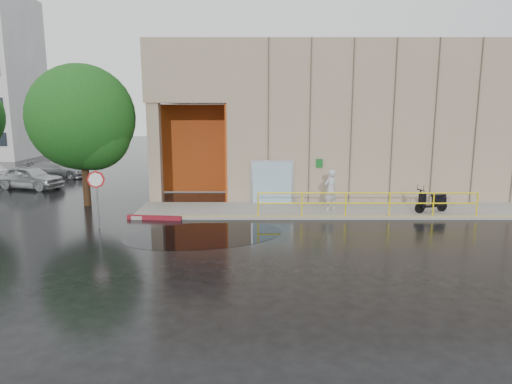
{
  "coord_description": "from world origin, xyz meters",
  "views": [
    {
      "loc": [
        -0.57,
        -16.15,
        4.82
      ],
      "look_at": [
        -0.59,
        3.0,
        1.23
      ],
      "focal_mm": 32.0,
      "sensor_mm": 36.0,
      "label": 1
    }
  ],
  "objects_px": {
    "scooter": "(432,196)",
    "car_c": "(57,169)",
    "red_curb": "(154,218)",
    "tree_near": "(85,122)",
    "person": "(331,190)",
    "car_a": "(30,177)",
    "stop_sign": "(96,186)"
  },
  "relations": [
    {
      "from": "car_a",
      "to": "car_c",
      "type": "xyz_separation_m",
      "value": [
        -0.15,
        4.19,
        -0.1
      ]
    },
    {
      "from": "stop_sign",
      "to": "tree_near",
      "type": "distance_m",
      "value": 5.29
    },
    {
      "from": "car_a",
      "to": "car_c",
      "type": "height_order",
      "value": "car_a"
    },
    {
      "from": "scooter",
      "to": "stop_sign",
      "type": "height_order",
      "value": "stop_sign"
    },
    {
      "from": "stop_sign",
      "to": "person",
      "type": "bearing_deg",
      "value": 26.95
    },
    {
      "from": "scooter",
      "to": "stop_sign",
      "type": "xyz_separation_m",
      "value": [
        -14.21,
        -2.23,
        0.84
      ]
    },
    {
      "from": "car_a",
      "to": "stop_sign",
      "type": "bearing_deg",
      "value": -125.55
    },
    {
      "from": "stop_sign",
      "to": "red_curb",
      "type": "bearing_deg",
      "value": 48.71
    },
    {
      "from": "car_c",
      "to": "tree_near",
      "type": "relative_size",
      "value": 0.59
    },
    {
      "from": "person",
      "to": "red_curb",
      "type": "bearing_deg",
      "value": -24.03
    },
    {
      "from": "stop_sign",
      "to": "car_a",
      "type": "bearing_deg",
      "value": 140.55
    },
    {
      "from": "stop_sign",
      "to": "scooter",
      "type": "bearing_deg",
      "value": 21.05
    },
    {
      "from": "red_curb",
      "to": "car_c",
      "type": "distance_m",
      "value": 15.0
    },
    {
      "from": "red_curb",
      "to": "car_a",
      "type": "relative_size",
      "value": 0.59
    },
    {
      "from": "tree_near",
      "to": "person",
      "type": "bearing_deg",
      "value": -8.54
    },
    {
      "from": "person",
      "to": "scooter",
      "type": "height_order",
      "value": "person"
    },
    {
      "from": "stop_sign",
      "to": "car_a",
      "type": "relative_size",
      "value": 0.58
    },
    {
      "from": "scooter",
      "to": "car_a",
      "type": "xyz_separation_m",
      "value": [
        -21.38,
        6.8,
        -0.2
      ]
    },
    {
      "from": "car_a",
      "to": "person",
      "type": "bearing_deg",
      "value": -94.94
    },
    {
      "from": "car_c",
      "to": "tree_near",
      "type": "distance_m",
      "value": 11.01
    },
    {
      "from": "tree_near",
      "to": "stop_sign",
      "type": "bearing_deg",
      "value": -66.22
    },
    {
      "from": "person",
      "to": "car_c",
      "type": "xyz_separation_m",
      "value": [
        -17.03,
        10.65,
        -0.51
      ]
    },
    {
      "from": "tree_near",
      "to": "red_curb",
      "type": "bearing_deg",
      "value": -37.17
    },
    {
      "from": "person",
      "to": "scooter",
      "type": "distance_m",
      "value": 4.52
    },
    {
      "from": "stop_sign",
      "to": "car_c",
      "type": "distance_m",
      "value": 15.16
    },
    {
      "from": "person",
      "to": "scooter",
      "type": "xyz_separation_m",
      "value": [
        4.5,
        -0.34,
        -0.21
      ]
    },
    {
      "from": "scooter",
      "to": "car_a",
      "type": "height_order",
      "value": "scooter"
    },
    {
      "from": "red_curb",
      "to": "person",
      "type": "bearing_deg",
      "value": 8.39
    },
    {
      "from": "scooter",
      "to": "car_c",
      "type": "xyz_separation_m",
      "value": [
        -21.53,
        10.99,
        -0.3
      ]
    },
    {
      "from": "person",
      "to": "tree_near",
      "type": "bearing_deg",
      "value": -40.96
    },
    {
      "from": "car_c",
      "to": "scooter",
      "type": "bearing_deg",
      "value": -115.2
    },
    {
      "from": "scooter",
      "to": "car_c",
      "type": "distance_m",
      "value": 24.18
    }
  ]
}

